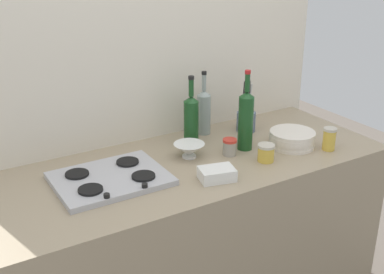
{
  "coord_description": "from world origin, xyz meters",
  "views": [
    {
      "loc": [
        -1.02,
        -1.71,
        1.83
      ],
      "look_at": [
        0.0,
        0.0,
        1.02
      ],
      "focal_mm": 46.22,
      "sensor_mm": 36.0,
      "label": 1
    }
  ],
  "objects": [
    {
      "name": "stovetop_hob",
      "position": [
        -0.38,
        0.01,
        0.91
      ],
      "size": [
        0.45,
        0.35,
        0.04
      ],
      "color": "#B2B2B7",
      "rests_on": "counter_block"
    },
    {
      "name": "counter_block",
      "position": [
        0.0,
        0.0,
        0.45
      ],
      "size": [
        1.8,
        0.7,
        0.9
      ],
      "primitive_type": "cube",
      "color": "tan",
      "rests_on": "ground"
    },
    {
      "name": "wine_bottle_leftmost",
      "position": [
        0.29,
        0.0,
        1.05
      ],
      "size": [
        0.07,
        0.07,
        0.38
      ],
      "color": "#19471E",
      "rests_on": "counter_block"
    },
    {
      "name": "condiment_jar_rear",
      "position": [
        0.19,
        -0.02,
        0.94
      ],
      "size": [
        0.06,
        0.06,
        0.08
      ],
      "color": "#9E998C",
      "rests_on": "counter_block"
    },
    {
      "name": "utensil_crock",
      "position": [
        0.43,
        0.18,
        0.96
      ],
      "size": [
        0.1,
        0.1,
        0.31
      ],
      "color": "slate",
      "rests_on": "counter_block"
    },
    {
      "name": "backsplash_panel",
      "position": [
        0.0,
        0.38,
        1.1
      ],
      "size": [
        1.9,
        0.06,
        2.21
      ],
      "primitive_type": "cube",
      "color": "beige",
      "rests_on": "ground"
    },
    {
      "name": "condiment_jar_front",
      "position": [
        0.62,
        -0.21,
        0.95
      ],
      "size": [
        0.06,
        0.06,
        0.11
      ],
      "color": "gold",
      "rests_on": "counter_block"
    },
    {
      "name": "plate_stack",
      "position": [
        0.5,
        -0.09,
        0.94
      ],
      "size": [
        0.22,
        0.22,
        0.07
      ],
      "color": "silver",
      "rests_on": "counter_block"
    },
    {
      "name": "butter_dish",
      "position": [
        0.0,
        -0.2,
        0.93
      ],
      "size": [
        0.16,
        0.13,
        0.05
      ],
      "primitive_type": "cube",
      "rotation": [
        0.0,
        0.0,
        -0.24
      ],
      "color": "white",
      "rests_on": "counter_block"
    },
    {
      "name": "mixing_bowl",
      "position": [
        0.02,
        0.05,
        0.94
      ],
      "size": [
        0.14,
        0.14,
        0.07
      ],
      "color": "white",
      "rests_on": "counter_block"
    },
    {
      "name": "wine_bottle_mid_left",
      "position": [
        0.11,
        0.18,
        1.03
      ],
      "size": [
        0.07,
        0.07,
        0.34
      ],
      "color": "#19471E",
      "rests_on": "counter_block"
    },
    {
      "name": "wine_bottle_mid_right",
      "position": [
        0.23,
        0.27,
        1.02
      ],
      "size": [
        0.07,
        0.07,
        0.32
      ],
      "color": "gray",
      "rests_on": "counter_block"
    },
    {
      "name": "condiment_jar_spare",
      "position": [
        0.29,
        -0.16,
        0.94
      ],
      "size": [
        0.08,
        0.08,
        0.08
      ],
      "color": "gold",
      "rests_on": "counter_block"
    }
  ]
}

